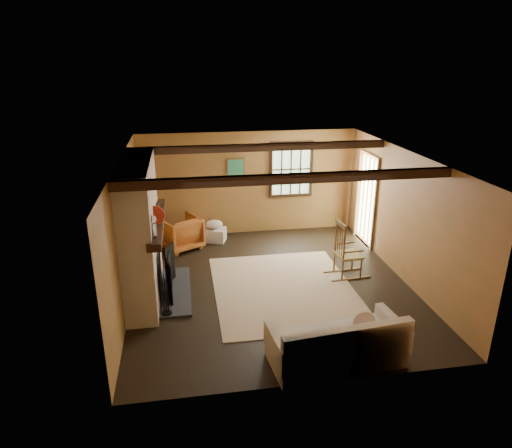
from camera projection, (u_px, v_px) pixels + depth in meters
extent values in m
plane|color=black|center=(271.00, 285.00, 8.45)|extent=(5.50, 5.50, 0.00)
cube|color=#A26239|center=(249.00, 183.00, 10.58)|extent=(5.00, 0.02, 2.40)
cube|color=#A26239|center=(316.00, 302.00, 5.49)|extent=(5.00, 0.02, 2.40)
cube|color=#A26239|center=(125.00, 232.00, 7.65)|extent=(0.02, 5.50, 2.40)
cube|color=#A26239|center=(404.00, 216.00, 8.41)|extent=(0.02, 5.50, 2.40)
cube|color=white|center=(272.00, 157.00, 7.61)|extent=(5.00, 5.50, 0.02)
cube|color=black|center=(289.00, 179.00, 6.53)|extent=(5.00, 0.12, 0.14)
cube|color=black|center=(260.00, 147.00, 8.75)|extent=(5.00, 0.12, 0.14)
cube|color=black|center=(291.00, 169.00, 10.60)|extent=(1.02, 0.06, 1.32)
cube|color=#B1D09F|center=(291.00, 169.00, 10.62)|extent=(0.90, 0.01, 1.20)
cube|color=black|center=(291.00, 169.00, 10.61)|extent=(0.90, 0.03, 0.02)
cube|color=brown|center=(366.00, 200.00, 10.05)|extent=(0.06, 1.00, 2.06)
cube|color=#B1D09F|center=(367.00, 200.00, 10.05)|extent=(0.01, 0.80, 1.85)
cube|color=brown|center=(236.00, 167.00, 10.36)|extent=(0.42, 0.03, 0.42)
cube|color=#297C6E|center=(236.00, 167.00, 10.35)|extent=(0.36, 0.01, 0.36)
cube|color=#954539|center=(141.00, 231.00, 7.69)|extent=(0.50, 2.20, 2.40)
cube|color=black|center=(149.00, 271.00, 7.96)|extent=(0.38, 1.00, 0.85)
cube|color=#323136|center=(175.00, 291.00, 8.17)|extent=(0.55, 1.80, 0.05)
cube|color=black|center=(157.00, 222.00, 7.68)|extent=(0.22, 2.30, 0.12)
cube|color=black|center=(169.00, 282.00, 7.67)|extent=(0.09, 0.36, 0.72)
cube|color=black|center=(170.00, 272.00, 8.01)|extent=(0.06, 0.36, 0.72)
cube|color=black|center=(170.00, 263.00, 8.35)|extent=(0.17, 0.33, 0.72)
cylinder|color=black|center=(167.00, 313.00, 7.40)|extent=(0.17, 0.17, 0.02)
cylinder|color=black|center=(163.00, 296.00, 7.25)|extent=(0.02, 0.02, 0.71)
cylinder|color=black|center=(165.00, 294.00, 7.28)|extent=(0.02, 0.02, 0.71)
cylinder|color=black|center=(167.00, 293.00, 7.32)|extent=(0.02, 0.02, 0.71)
cylinder|color=white|center=(153.00, 230.00, 6.83)|extent=(0.10, 0.10, 0.23)
sphere|color=white|center=(152.00, 219.00, 6.77)|extent=(0.13, 0.13, 0.13)
cylinder|color=red|center=(155.00, 215.00, 7.35)|extent=(0.32, 0.04, 0.32)
cube|color=black|center=(156.00, 212.00, 7.79)|extent=(0.23, 0.18, 0.11)
cylinder|color=black|center=(157.00, 208.00, 8.05)|extent=(0.08, 0.08, 0.10)
cylinder|color=black|center=(157.00, 205.00, 8.25)|extent=(0.07, 0.07, 0.08)
cube|color=tan|center=(284.00, 289.00, 8.29)|extent=(2.50, 3.00, 0.01)
cube|color=tan|center=(348.00, 255.00, 8.66)|extent=(0.47, 0.49, 0.05)
cube|color=brown|center=(341.00, 225.00, 8.39)|extent=(0.08, 0.44, 0.08)
cylinder|color=brown|center=(361.00, 268.00, 8.60)|extent=(0.03, 0.03, 0.42)
cylinder|color=brown|center=(352.00, 260.00, 8.95)|extent=(0.03, 0.03, 0.42)
cylinder|color=brown|center=(342.00, 270.00, 8.51)|extent=(0.03, 0.03, 0.42)
cylinder|color=brown|center=(334.00, 262.00, 8.86)|extent=(0.03, 0.03, 0.42)
cylinder|color=brown|center=(344.00, 244.00, 8.33)|extent=(0.03, 0.03, 0.71)
cylinder|color=brown|center=(336.00, 236.00, 8.67)|extent=(0.03, 0.03, 0.71)
cylinder|color=brown|center=(342.00, 243.00, 8.42)|extent=(0.02, 0.02, 0.59)
cylinder|color=brown|center=(340.00, 241.00, 8.51)|extent=(0.02, 0.02, 0.59)
cylinder|color=brown|center=(338.00, 239.00, 8.59)|extent=(0.02, 0.02, 0.59)
cube|color=brown|center=(354.00, 252.00, 8.41)|extent=(0.40, 0.07, 0.03)
cube|color=brown|center=(344.00, 243.00, 8.79)|extent=(0.40, 0.07, 0.03)
cube|color=brown|center=(351.00, 279.00, 8.63)|extent=(0.81, 0.10, 0.03)
cube|color=brown|center=(343.00, 270.00, 8.97)|extent=(0.81, 0.10, 0.03)
cube|color=beige|center=(336.00, 349.00, 6.27)|extent=(1.87, 0.99, 0.40)
cube|color=beige|center=(348.00, 345.00, 5.86)|extent=(1.81, 0.32, 0.50)
cube|color=beige|center=(277.00, 347.00, 6.00)|extent=(0.21, 0.82, 0.36)
cube|color=beige|center=(392.00, 328.00, 6.42)|extent=(0.21, 0.82, 0.36)
ellipsoid|color=beige|center=(364.00, 322.00, 6.36)|extent=(0.33, 0.15, 0.32)
cylinder|color=brown|center=(164.00, 240.00, 10.33)|extent=(0.37, 0.11, 0.11)
cylinder|color=brown|center=(169.00, 240.00, 10.35)|extent=(0.37, 0.11, 0.11)
cylinder|color=brown|center=(174.00, 239.00, 10.37)|extent=(0.37, 0.11, 0.11)
cylinder|color=brown|center=(163.00, 236.00, 10.29)|extent=(0.37, 0.11, 0.11)
cylinder|color=brown|center=(169.00, 235.00, 10.31)|extent=(0.37, 0.11, 0.11)
cylinder|color=brown|center=(174.00, 235.00, 10.33)|extent=(0.37, 0.11, 0.11)
cube|color=silver|center=(214.00, 235.00, 10.40)|extent=(0.59, 0.52, 0.30)
ellipsoid|color=beige|center=(214.00, 224.00, 10.31)|extent=(0.42, 0.35, 0.20)
imported|color=#BF6026|center=(181.00, 233.00, 9.93)|extent=(1.05, 1.06, 0.72)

